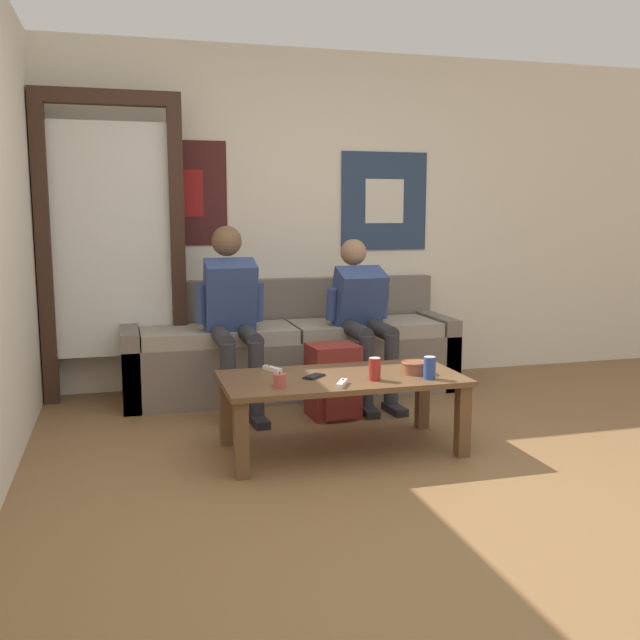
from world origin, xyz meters
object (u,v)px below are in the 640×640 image
object	(u,v)px
coffee_table	(341,387)
person_seated_teen	(363,312)
couch	(290,353)
drink_can_red	(375,369)
ceramic_bowl	(415,367)
game_controller_near_right	(272,369)
backpack	(334,382)
pillar_candle	(280,381)
drink_can_blue	(430,368)
person_seated_adult	(232,310)
cell_phone	(314,376)
game_controller_near_left	(342,383)

from	to	relation	value
coffee_table	person_seated_teen	world-z (taller)	person_seated_teen
couch	drink_can_red	bearing A→B (deg)	-85.86
ceramic_bowl	game_controller_near_right	bearing A→B (deg)	160.09
backpack	person_seated_teen	bearing A→B (deg)	48.73
drink_can_red	game_controller_near_right	xyz separation A→B (m)	(-0.49, 0.37, -0.05)
backpack	pillar_candle	bearing A→B (deg)	-123.27
drink_can_blue	drink_can_red	world-z (taller)	same
person_seated_adult	drink_can_red	distance (m)	1.33
couch	game_controller_near_right	bearing A→B (deg)	-108.00
pillar_candle	cell_phone	size ratio (longest dim) A/B	0.57
person_seated_teen	game_controller_near_left	size ratio (longest dim) A/B	7.95
ceramic_bowl	couch	bearing A→B (deg)	104.98
couch	cell_phone	size ratio (longest dim) A/B	16.77
coffee_table	drink_can_red	size ratio (longest dim) A/B	10.73
pillar_candle	drink_can_blue	size ratio (longest dim) A/B	0.66
pillar_candle	game_controller_near_left	xyz separation A→B (m)	(0.32, -0.06, -0.02)
couch	person_seated_teen	bearing A→B (deg)	-38.52
backpack	ceramic_bowl	size ratio (longest dim) A/B	3.14
couch	backpack	xyz separation A→B (m)	(0.12, -0.73, -0.06)
couch	drink_can_red	xyz separation A→B (m)	(0.11, -1.53, 0.20)
game_controller_near_right	pillar_candle	bearing A→B (deg)	-95.80
game_controller_near_left	cell_phone	world-z (taller)	game_controller_near_left
cell_phone	person_seated_teen	bearing A→B (deg)	58.18
cell_phone	drink_can_blue	bearing A→B (deg)	-19.03
couch	coffee_table	bearing A→B (deg)	-91.28
person_seated_teen	pillar_candle	xyz separation A→B (m)	(-0.86, -1.19, -0.16)
person_seated_teen	pillar_candle	bearing A→B (deg)	-125.96
ceramic_bowl	cell_phone	bearing A→B (deg)	173.94
drink_can_blue	ceramic_bowl	bearing A→B (deg)	99.49
couch	game_controller_near_right	world-z (taller)	couch
person_seated_adult	game_controller_near_right	distance (m)	0.85
person_seated_adult	drink_can_blue	world-z (taller)	person_seated_adult
couch	person_seated_adult	world-z (taller)	person_seated_adult
coffee_table	game_controller_near_right	bearing A→B (deg)	147.44
game_controller_near_left	cell_phone	bearing A→B (deg)	111.90
coffee_table	person_seated_adult	size ratio (longest dim) A/B	1.08
coffee_table	game_controller_near_left	bearing A→B (deg)	-106.69
ceramic_bowl	game_controller_near_left	size ratio (longest dim) A/B	1.06
coffee_table	drink_can_red	distance (m)	0.24
person_seated_teen	pillar_candle	distance (m)	1.48
coffee_table	person_seated_teen	bearing A→B (deg)	65.07
backpack	game_controller_near_right	bearing A→B (deg)	-138.94
game_controller_near_right	person_seated_teen	bearing A→B (deg)	44.36
ceramic_bowl	game_controller_near_left	bearing A→B (deg)	-161.14
coffee_table	cell_phone	xyz separation A→B (m)	(-0.16, 0.01, 0.07)
backpack	cell_phone	xyz separation A→B (m)	(-0.31, -0.65, 0.21)
person_seated_adult	cell_phone	xyz separation A→B (m)	(0.29, -1.02, -0.25)
cell_phone	backpack	bearing A→B (deg)	64.71
person_seated_teen	person_seated_adult	bearing A→B (deg)	179.93
coffee_table	drink_can_red	world-z (taller)	drink_can_red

